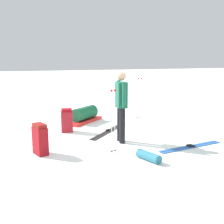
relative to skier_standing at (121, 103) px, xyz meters
name	(u,v)px	position (x,y,z in m)	size (l,w,h in m)	color
ground_plane	(112,140)	(0.13, -0.26, -0.95)	(80.00, 80.00, 0.00)	white
skier_standing	(121,103)	(0.00, 0.00, 0.00)	(0.26, 0.57, 1.70)	black
ski_pair_near	(191,147)	(-1.33, 0.95, -0.94)	(1.72, 0.39, 0.05)	#2961AF
ski_pair_far	(109,131)	(-0.08, -1.04, -0.94)	(1.53, 1.50, 0.05)	black
backpack_large_dark	(67,121)	(1.02, -1.41, -0.64)	(0.34, 0.31, 0.64)	maroon
backpack_bright	(40,139)	(1.93, 0.22, -0.63)	(0.31, 0.42, 0.66)	maroon
ski_poles_planted_near	(140,96)	(-1.58, -2.18, -0.19)	(0.19, 0.11, 1.37)	#ABAFB8
ski_poles_planted_far	(113,119)	(0.48, 0.72, -0.20)	(0.16, 0.10, 1.37)	#ACBABB
gear_sled	(84,115)	(0.26, -2.38, -0.73)	(1.36, 1.24, 0.49)	red
sleeping_mat_rolled	(149,156)	(-0.02, 1.37, -0.86)	(0.18, 0.18, 0.55)	#2C6E84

